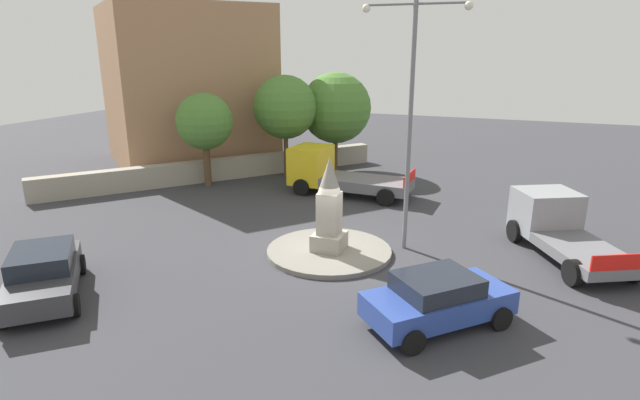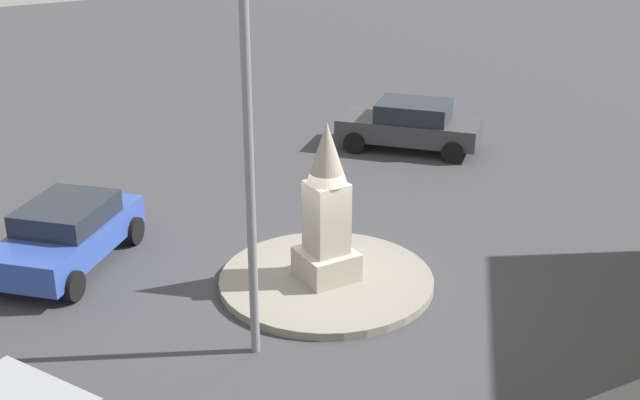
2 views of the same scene
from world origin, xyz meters
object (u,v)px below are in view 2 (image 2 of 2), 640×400
at_px(streetlamp, 246,58).
at_px(car_dark_grey_parked_right, 410,124).
at_px(car_blue_waiting, 67,233).
at_px(monument, 327,209).

relative_size(streetlamp, car_dark_grey_parked_right, 2.07).
bearing_deg(streetlamp, car_dark_grey_parked_right, 40.24).
xyz_separation_m(streetlamp, car_dark_grey_parked_right, (9.09, 7.69, -4.58)).
height_order(streetlamp, car_dark_grey_parked_right, streetlamp).
bearing_deg(car_blue_waiting, streetlamp, -69.01).
bearing_deg(car_blue_waiting, car_dark_grey_parked_right, 13.04).
bearing_deg(monument, car_blue_waiting, 140.41).
relative_size(monument, car_blue_waiting, 0.84).
bearing_deg(monument, car_dark_grey_parked_right, 42.73).
height_order(monument, car_dark_grey_parked_right, monument).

